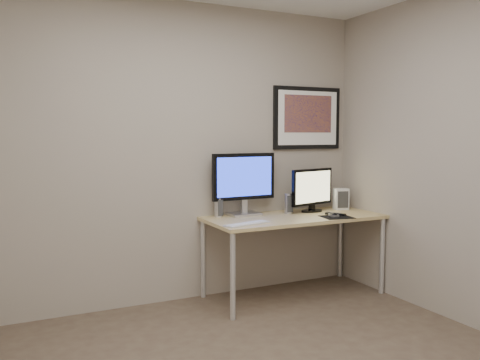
{
  "coord_description": "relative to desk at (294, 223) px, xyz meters",
  "views": [
    {
      "loc": [
        -1.43,
        -2.49,
        1.47
      ],
      "look_at": [
        0.33,
        1.1,
        1.1
      ],
      "focal_mm": 38.0,
      "sensor_mm": 36.0,
      "label": 1
    }
  ],
  "objects": [
    {
      "name": "monitor_tv",
      "position": [
        0.28,
        0.13,
        0.28
      ],
      "size": [
        0.51,
        0.17,
        0.41
      ],
      "rotation": [
        0.0,
        0.0,
        0.24
      ],
      "color": "black",
      "rests_on": "desk"
    },
    {
      "name": "framed_art",
      "position": [
        0.35,
        0.33,
        0.96
      ],
      "size": [
        0.75,
        0.04,
        0.6
      ],
      "color": "black",
      "rests_on": "room"
    },
    {
      "name": "room",
      "position": [
        -1.0,
        -0.9,
        0.98
      ],
      "size": [
        3.6,
        3.6,
        3.6
      ],
      "color": "white",
      "rests_on": "ground"
    },
    {
      "name": "mousepad",
      "position": [
        0.3,
        -0.23,
        0.07
      ],
      "size": [
        0.29,
        0.27,
        0.0
      ],
      "primitive_type": "cube",
      "rotation": [
        0.0,
        0.0,
        -0.15
      ],
      "color": "black",
      "rests_on": "desk"
    },
    {
      "name": "speaker_left",
      "position": [
        -0.64,
        0.25,
        0.15
      ],
      "size": [
        0.08,
        0.08,
        0.17
      ],
      "primitive_type": "cylinder",
      "rotation": [
        0.0,
        0.0,
        0.18
      ],
      "color": "silver",
      "rests_on": "desk"
    },
    {
      "name": "desk",
      "position": [
        0.0,
        0.0,
        0.0
      ],
      "size": [
        1.6,
        0.7,
        0.73
      ],
      "color": "#9B804B",
      "rests_on": "floor"
    },
    {
      "name": "mouse",
      "position": [
        0.29,
        -0.2,
        0.09
      ],
      "size": [
        0.08,
        0.11,
        0.03
      ],
      "primitive_type": "ellipsoid",
      "rotation": [
        0.0,
        0.0,
        -0.2
      ],
      "color": "black",
      "rests_on": "mousepad"
    },
    {
      "name": "speaker_right",
      "position": [
        0.03,
        0.15,
        0.16
      ],
      "size": [
        0.09,
        0.09,
        0.19
      ],
      "primitive_type": "cylinder",
      "rotation": [
        0.0,
        0.0,
        -0.16
      ],
      "color": "silver",
      "rests_on": "desk"
    },
    {
      "name": "remote",
      "position": [
        0.36,
        -0.13,
        0.08
      ],
      "size": [
        0.13,
        0.19,
        0.02
      ],
      "primitive_type": "cube",
      "rotation": [
        0.0,
        0.0,
        0.5
      ],
      "color": "black",
      "rests_on": "desk"
    },
    {
      "name": "monitor_large",
      "position": [
        -0.39,
        0.24,
        0.38
      ],
      "size": [
        0.62,
        0.21,
        0.56
      ],
      "rotation": [
        0.0,
        0.0,
        0.03
      ],
      "color": "silver",
      "rests_on": "desk"
    },
    {
      "name": "keyboard",
      "position": [
        -0.58,
        -0.21,
        0.07
      ],
      "size": [
        0.43,
        0.21,
        0.01
      ],
      "primitive_type": "cube",
      "rotation": [
        0.0,
        0.0,
        0.25
      ],
      "color": "silver",
      "rests_on": "desk"
    },
    {
      "name": "fan_unit",
      "position": [
        0.62,
        0.14,
        0.17
      ],
      "size": [
        0.16,
        0.13,
        0.21
      ],
      "primitive_type": "cube",
      "rotation": [
        0.0,
        0.0,
        -0.26
      ],
      "color": "silver",
      "rests_on": "desk"
    }
  ]
}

